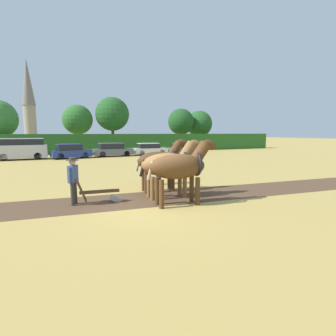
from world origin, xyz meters
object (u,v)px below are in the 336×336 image
parked_car_center_left (112,150)px  parked_car_center (149,149)px  tree_right (181,122)px  plow (103,194)px  farmer_at_plow (73,177)px  parked_car_left (71,151)px  tree_center (78,120)px  farmer_beside_team (159,166)px  draft_horse_trail_left (160,161)px  tree_center_right (112,114)px  draft_horse_lead_right (169,164)px  parked_van (21,149)px  church_spire (29,99)px  tree_far_right (199,124)px  parked_car_center_right (184,149)px  draft_horse_lead_left (180,166)px

parked_car_center_left → parked_car_center: parked_car_center_left is taller
tree_right → plow: size_ratio=3.92×
farmer_at_plow → parked_car_center: farmer_at_plow is taller
plow → parked_car_center: 22.46m
farmer_at_plow → parked_car_left: bearing=114.6°
tree_center → farmer_beside_team: (1.38, -29.31, -3.68)m
draft_horse_trail_left → farmer_beside_team: (0.49, 1.47, -0.45)m
parked_car_left → tree_center_right: bearing=48.4°
draft_horse_lead_right → parked_van: (-7.38, 20.42, -0.30)m
farmer_beside_team → church_spire: bearing=158.6°
tree_far_right → parked_van: (-27.60, -11.54, -3.21)m
parked_car_center → draft_horse_lead_right: bearing=-106.3°
draft_horse_trail_left → tree_center_right: bearing=86.8°
tree_right → tree_far_right: size_ratio=1.02×
plow → parked_car_left: 19.56m
draft_horse_lead_right → parked_car_center_right: size_ratio=0.67×
farmer_at_plow → parked_van: (-3.59, 20.07, 0.04)m
tree_right → draft_horse_lead_left: 36.18m
tree_center_right → farmer_beside_team: 28.80m
church_spire → tree_far_right: bearing=-50.6°
draft_horse_trail_left → plow: draft_horse_trail_left is taller
tree_far_right → parked_van: bearing=-157.3°
church_spire → draft_horse_lead_right: (9.49, -68.08, -9.89)m
parked_car_left → parked_car_center_left: parked_car_center_left is taller
draft_horse_trail_left → parked_van: (-7.49, 19.18, -0.31)m
tree_center_right → tree_far_right: (16.01, 1.05, -1.22)m
parked_car_center → church_spire: bearing=109.9°
parked_van → parked_car_center_right: 18.43m
draft_horse_lead_right → parked_car_center_right: draft_horse_lead_right is taller
tree_far_right → parked_car_center_right: tree_far_right is taller
draft_horse_lead_left → draft_horse_trail_left: size_ratio=1.07×
parked_car_left → plow: bearing=-99.8°
draft_horse_lead_right → parked_car_center_left: 20.44m
parked_car_center_left → tree_right: bearing=34.0°
tree_center_right → parked_car_left: (-6.91, -11.12, -4.80)m
tree_center_right → parked_van: 16.25m
tree_center → church_spire: (-8.70, 36.06, 6.65)m
tree_center_right → draft_horse_lead_left: size_ratio=2.83×
draft_horse_lead_left → farmer_beside_team: draft_horse_lead_left is taller
draft_horse_lead_right → draft_horse_trail_left: size_ratio=1.07×
draft_horse_trail_left → farmer_beside_team: 1.61m
plow → farmer_at_plow: farmer_at_plow is taller
draft_horse_lead_left → draft_horse_trail_left: 2.48m
tree_center_right → farmer_beside_team: bearing=-97.3°
tree_far_right → farmer_at_plow: bearing=-127.2°
tree_right → tree_far_right: tree_right is taller
farmer_beside_team → parked_car_center_left: 17.69m
parked_car_center → draft_horse_trail_left: bearing=-107.1°
draft_horse_trail_left → parked_car_left: size_ratio=0.63×
tree_center_right → farmer_at_plow: size_ratio=4.50×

